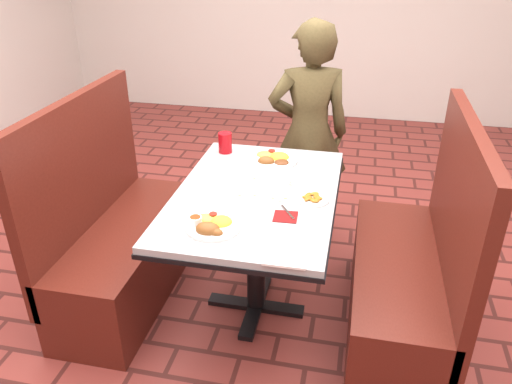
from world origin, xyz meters
TOP-DOWN VIEW (x-y plane):
  - dining_table at (0.00, 0.00)m, footprint 0.81×1.21m
  - booth_bench_left at (-0.80, 0.00)m, footprint 0.47×1.20m
  - booth_bench_right at (0.80, 0.00)m, footprint 0.47×1.20m
  - diner_person at (0.16, 0.90)m, footprint 0.61×0.47m
  - near_dinner_plate at (-0.12, -0.38)m, footprint 0.25×0.25m
  - far_dinner_plate at (0.02, 0.39)m, footprint 0.28×0.28m
  - plantain_plate at (0.29, -0.03)m, footprint 0.16×0.16m
  - maroon_napkin at (0.19, -0.22)m, footprint 0.12×0.12m
  - spoon_utensil at (0.19, -0.18)m, footprint 0.08×0.12m
  - red_tumbler at (-0.29, 0.47)m, footprint 0.08×0.08m
  - paper_napkin at (0.24, -0.54)m, footprint 0.18×0.13m
  - knife_utensil at (-0.06, -0.39)m, footprint 0.05×0.17m
  - fork_utensil at (-0.05, -0.38)m, footprint 0.03×0.16m
  - lettuce_shreds at (0.04, 0.06)m, footprint 0.28×0.32m

SIDE VIEW (x-z plane):
  - booth_bench_left at x=-0.80m, z-range -0.26..0.92m
  - booth_bench_right at x=0.80m, z-range -0.26..0.92m
  - dining_table at x=0.00m, z-range 0.28..1.03m
  - diner_person at x=0.16m, z-range 0.00..1.47m
  - lettuce_shreds at x=0.04m, z-range 0.75..0.75m
  - maroon_napkin at x=0.19m, z-range 0.75..0.75m
  - paper_napkin at x=0.24m, z-range 0.75..0.76m
  - spoon_utensil at x=0.19m, z-range 0.75..0.76m
  - knife_utensil at x=-0.06m, z-range 0.76..0.76m
  - plantain_plate at x=0.29m, z-range 0.75..0.77m
  - fork_utensil at x=-0.05m, z-range 0.76..0.76m
  - far_dinner_plate at x=0.02m, z-range 0.74..0.81m
  - near_dinner_plate at x=-0.12m, z-range 0.74..0.82m
  - red_tumbler at x=-0.29m, z-range 0.75..0.87m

